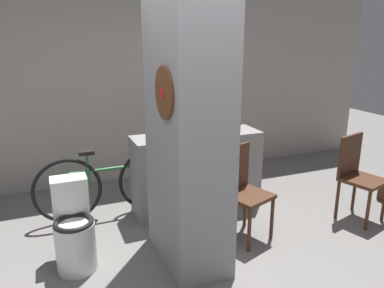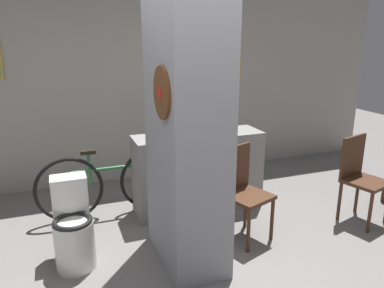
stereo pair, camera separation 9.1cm
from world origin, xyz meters
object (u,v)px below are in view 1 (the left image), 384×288
Objects in this scene: chair_near_pillar at (242,188)px; bottle_tall at (217,124)px; toilet at (74,231)px; bicycle at (110,184)px; chair_by_doorway at (357,173)px.

bottle_tall is at bearing 64.72° from chair_near_pillar.
bicycle is (0.47, 0.85, 0.04)m from toilet.
bicycle is at bearing 120.48° from chair_near_pillar.
chair_near_pillar and chair_by_doorway have the same top height.
toilet is 0.47× the size of bicycle.
toilet is 1.61m from chair_near_pillar.
bicycle is at bearing 61.28° from toilet.
bottle_tall is (-1.29, 0.87, 0.48)m from chair_by_doorway.
bicycle is 1.37m from bottle_tall.
chair_by_doorway is at bearing -24.64° from chair_near_pillar.
bottle_tall is (1.67, 0.67, 0.66)m from toilet.
chair_near_pillar is at bearing -3.04° from toilet.
bicycle is (-1.14, 0.94, -0.14)m from chair_near_pillar.
chair_near_pillar is at bearing 159.44° from chair_by_doorway.
chair_near_pillar is 0.90m from bottle_tall.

